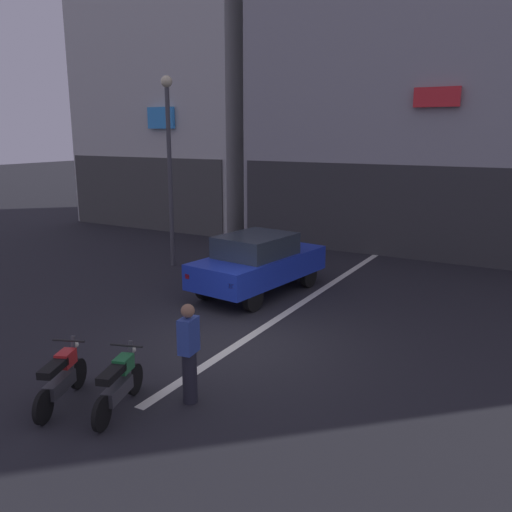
{
  "coord_description": "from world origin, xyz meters",
  "views": [
    {
      "loc": [
        5.41,
        -8.75,
        4.29
      ],
      "look_at": [
        -0.69,
        2.0,
        1.4
      ],
      "focal_mm": 37.31,
      "sensor_mm": 36.0,
      "label": 1
    }
  ],
  "objects": [
    {
      "name": "street_lamp",
      "position": [
        -5.38,
        4.71,
        3.7
      ],
      "size": [
        0.36,
        0.36,
        5.98
      ],
      "color": "#47474C",
      "rests_on": "ground"
    },
    {
      "name": "building_corner_left",
      "position": [
        -10.7,
        13.17,
        9.52
      ],
      "size": [
        8.71,
        7.52,
        19.07
      ],
      "color": "silver",
      "rests_on": "ground"
    },
    {
      "name": "person_by_motorcycles",
      "position": [
        0.58,
        -2.41,
        0.86
      ],
      "size": [
        0.26,
        0.39,
        1.67
      ],
      "color": "#23232D",
      "rests_on": "ground"
    },
    {
      "name": "lane_centre_line",
      "position": [
        0.0,
        6.0,
        0.0
      ],
      "size": [
        0.2,
        18.0,
        0.01
      ],
      "primitive_type": "cube",
      "color": "silver",
      "rests_on": "ground"
    },
    {
      "name": "motorcycle_green_row_left_mid",
      "position": [
        -0.23,
        -3.17,
        0.46
      ],
      "size": [
        0.66,
        1.61,
        0.98
      ],
      "color": "black",
      "rests_on": "ground"
    },
    {
      "name": "ground_plane",
      "position": [
        0.0,
        0.0,
        0.0
      ],
      "size": [
        120.0,
        120.0,
        0.0
      ],
      "primitive_type": "plane",
      "color": "#232328"
    },
    {
      "name": "motorcycle_red_row_leftmost",
      "position": [
        -1.17,
        -3.47,
        0.46
      ],
      "size": [
        0.74,
        1.58,
        0.98
      ],
      "color": "black",
      "rests_on": "ground"
    },
    {
      "name": "car_blue_crossing_near",
      "position": [
        -1.39,
        3.35,
        0.89
      ],
      "size": [
        2.26,
        4.29,
        1.64
      ],
      "color": "black",
      "rests_on": "ground"
    }
  ]
}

